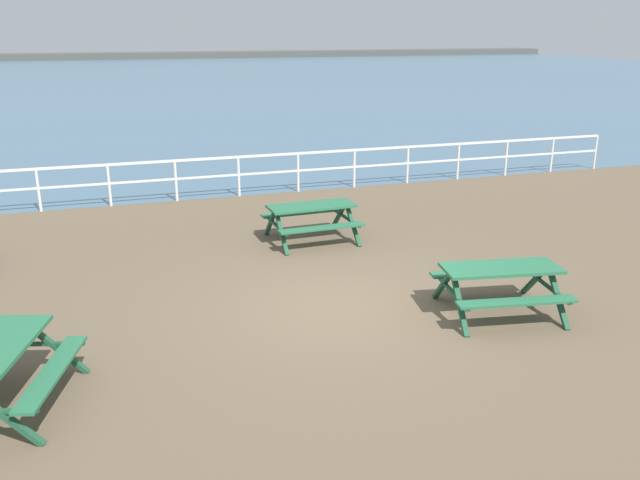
{
  "coord_description": "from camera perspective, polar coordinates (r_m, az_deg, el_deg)",
  "views": [
    {
      "loc": [
        -3.34,
        -9.14,
        4.26
      ],
      "look_at": [
        0.05,
        1.06,
        0.8
      ],
      "focal_mm": 36.9,
      "sensor_mm": 36.0,
      "label": 1
    }
  ],
  "objects": [
    {
      "name": "seaward_railing",
      "position": [
        17.57,
        -7.09,
        6.16
      ],
      "size": [
        23.07,
        0.07,
        1.08
      ],
      "color": "white",
      "rests_on": "ground"
    },
    {
      "name": "picnic_table_far_right",
      "position": [
        13.71,
        -0.74,
        2.3
      ],
      "size": [
        1.86,
        1.61,
        0.8
      ],
      "rotation": [
        0.0,
        0.0,
        0.04
      ],
      "color": "#286B47",
      "rests_on": "ground"
    },
    {
      "name": "sea_band",
      "position": [
        62.13,
        -15.69,
        13.29
      ],
      "size": [
        142.0,
        90.0,
        0.01
      ],
      "primitive_type": "cube",
      "color": "#476B84",
      "rests_on": "ground"
    },
    {
      "name": "ground_plane",
      "position": [
        10.66,
        1.55,
        -6.3
      ],
      "size": [
        30.0,
        24.0,
        0.2
      ],
      "primitive_type": "cube",
      "color": "brown"
    },
    {
      "name": "picnic_table_mid_centre",
      "position": [
        10.55,
        15.36,
        -3.21
      ],
      "size": [
        2.03,
        1.8,
        0.8
      ],
      "rotation": [
        0.0,
        0.0,
        -0.17
      ],
      "color": "#286B47",
      "rests_on": "ground"
    },
    {
      "name": "distant_shoreline",
      "position": [
        105.03,
        -17.13,
        14.78
      ],
      "size": [
        142.0,
        6.0,
        1.8
      ],
      "primitive_type": "cube",
      "color": "#4C4C47",
      "rests_on": "ground"
    }
  ]
}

